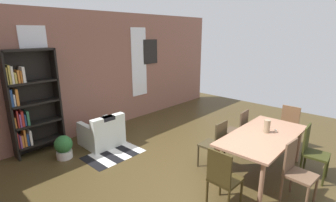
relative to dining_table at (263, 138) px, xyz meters
The scene contains 18 objects.
ground_plane 1.14m from the dining_table, 151.66° to the left, with size 10.53×10.53×0.00m, color #44361C.
back_wall_brick 4.28m from the dining_table, 101.08° to the left, with size 9.10×0.12×3.03m, color #905E4F.
window_pane_0 4.73m from the dining_table, 118.77° to the left, with size 0.55×0.02×1.97m, color white.
window_pane_1 4.22m from the dining_table, 81.44° to the left, with size 0.55×0.02×1.97m, color white.
dining_table is the anchor object (origin of this frame).
vase_on_table 0.24m from the dining_table, ahead, with size 0.11×0.11×0.24m, color #998466.
tealight_candle_0 0.30m from the dining_table, 24.72° to the right, with size 0.04×0.04×0.05m, color silver.
dining_chair_head_right 1.38m from the dining_table, ahead, with size 0.41×0.41×0.95m.
dining_chair_near_left 0.85m from the dining_table, 121.94° to the right, with size 0.44×0.44×0.95m.
dining_chair_far_right 0.86m from the dining_table, 57.36° to the left, with size 0.43×0.43×0.95m.
dining_chair_near_right 0.85m from the dining_table, 57.90° to the right, with size 0.42×0.42×0.95m.
dining_chair_head_left 1.38m from the dining_table, behind, with size 0.41×0.41×0.95m.
dining_chair_far_left 0.85m from the dining_table, 122.33° to the left, with size 0.40×0.40×0.95m.
bookshelf_tall 4.65m from the dining_table, 122.97° to the left, with size 0.99×0.30×2.21m.
armchair_white 3.45m from the dining_table, 112.73° to the left, with size 0.82×0.82×0.75m.
potted_plant_by_shelf 3.92m from the dining_table, 124.84° to the left, with size 0.36×0.36×0.49m.
striped_rug 3.03m from the dining_table, 119.41° to the left, with size 1.19×0.77×0.01m.
framed_picture 4.38m from the dining_table, 75.24° to the left, with size 0.56×0.03×0.72m, color black.
Camera 1 is at (-3.40, -1.99, 2.52)m, focal length 26.66 mm.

